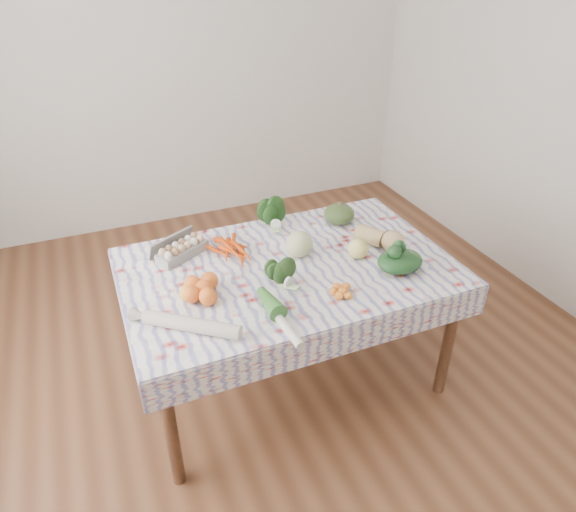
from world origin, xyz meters
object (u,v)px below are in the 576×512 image
Objects in this scene: butternut_squash at (381,237)px; dining_table at (288,279)px; kabocha_squash at (339,214)px; cabbage at (299,244)px; grapefruit at (358,249)px; egg_carton at (182,250)px.

dining_table is at bearing 147.53° from butternut_squash.
kabocha_squash is 1.27× the size of cabbage.
grapefruit is (0.27, -0.13, -0.02)m from cabbage.
egg_carton is 2.01× the size of cabbage.
egg_carton is at bearing 132.01° from butternut_squash.
kabocha_squash is at bearing 77.02° from grapefruit.
kabocha_squash is at bearing 34.70° from dining_table.
butternut_squash reaches higher than grapefruit.
dining_table is 5.65× the size of egg_carton.
cabbage is at bearing 138.47° from butternut_squash.
egg_carton is 1.04× the size of butternut_squash.
egg_carton is 0.92m from grapefruit.
butternut_squash is at bearing 16.76° from grapefruit.
egg_carton is 1.06m from butternut_squash.
cabbage is at bearing 36.20° from dining_table.
egg_carton is 1.59× the size of kabocha_squash.
cabbage is (-0.36, -0.25, 0.01)m from kabocha_squash.
egg_carton is at bearing 147.94° from dining_table.
cabbage is 1.30× the size of grapefruit.
kabocha_squash reaches higher than grapefruit.
cabbage is 0.52× the size of butternut_squash.
dining_table is 11.38× the size of cabbage.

